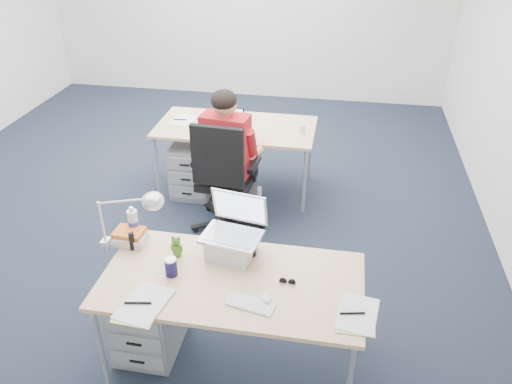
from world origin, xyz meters
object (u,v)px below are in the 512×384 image
seated_person (232,155)px  desk_far (236,130)px  silver_laptop (231,230)px  cordless_phone (132,241)px  wireless_keyboard (251,304)px  dark_laptop (228,118)px  headphones (242,250)px  book_stack (130,237)px  office_chair (226,198)px  bear_figurine (176,246)px  drawer_pedestal_far (193,168)px  desk_near (232,285)px  drawer_pedestal_near (149,316)px  desk_lamp (122,219)px  computer_mouse (266,298)px  far_cup (302,129)px  can_koozie (171,267)px  water_bottle (133,222)px  sunglasses (287,282)px

seated_person → desk_far: bearing=105.9°
silver_laptop → cordless_phone: bearing=-165.0°
wireless_keyboard → dark_laptop: 2.52m
wireless_keyboard → headphones: headphones is taller
seated_person → book_stack: seated_person is taller
office_chair → bear_figurine: (0.01, -1.40, 0.49)m
silver_laptop → cordless_phone: 0.67m
seated_person → drawer_pedestal_far: seated_person is taller
desk_near → drawer_pedestal_near: bearing=176.0°
seated_person → desk_lamp: seated_person is taller
computer_mouse → headphones: 0.48m
desk_far → far_cup: far_cup is taller
desk_far → dark_laptop: dark_laptop is taller
seated_person → silver_laptop: (0.34, -1.52, 0.25)m
bear_figurine → desk_lamp: (-0.35, 0.01, 0.16)m
seated_person → can_koozie: size_ratio=10.89×
office_chair → headphones: bearing=-68.3°
drawer_pedestal_far → can_koozie: can_koozie is taller
drawer_pedestal_near → desk_lamp: (-0.15, 0.13, 0.69)m
desk_far → silver_laptop: (0.42, -2.06, 0.24)m
water_bottle → bear_figurine: water_bottle is taller
desk_lamp → dark_laptop: size_ratio=1.66×
office_chair → far_cup: size_ratio=12.84×
bear_figurine → wireless_keyboard: bearing=-39.3°
silver_laptop → can_koozie: (-0.32, -0.26, -0.14)m
office_chair → can_koozie: size_ratio=9.11×
seated_person → bear_figurine: 1.60m
drawer_pedestal_far → dark_laptop: dark_laptop is taller
silver_laptop → bear_figurine: 0.37m
desk_far → seated_person: bearing=-81.8°
office_chair → dark_laptop: 0.85m
wireless_keyboard → cordless_phone: (-0.86, 0.37, 0.06)m
desk_far → wireless_keyboard: wireless_keyboard is taller
computer_mouse → book_stack: bearing=137.6°
sunglasses → dark_laptop: dark_laptop is taller
desk_far → book_stack: bearing=-97.8°
water_bottle → desk_lamp: bearing=-90.0°
desk_near → seated_person: seated_person is taller
silver_laptop → wireless_keyboard: bearing=-54.8°
book_stack → sunglasses: bearing=-11.5°
drawer_pedestal_far → silver_laptop: bearing=-66.0°
drawer_pedestal_near → headphones: (0.61, 0.23, 0.47)m
water_bottle → drawer_pedestal_far: bearing=94.9°
drawer_pedestal_far → water_bottle: 1.92m
office_chair → far_cup: office_chair is taller
desk_near → wireless_keyboard: bearing=-51.5°
drawer_pedestal_near → desk_far: bearing=86.6°
can_koozie → bear_figurine: bearing=97.5°
silver_laptop → sunglasses: size_ratio=3.87×
seated_person → sunglasses: size_ratio=13.16×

